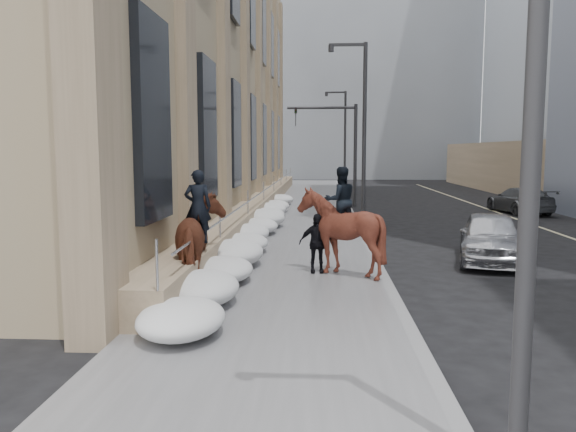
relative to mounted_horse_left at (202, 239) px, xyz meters
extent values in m
plane|color=black|center=(1.77, -1.51, -1.25)|extent=(140.00, 140.00, 0.00)
cube|color=#5B5A5D|center=(1.77, 8.49, -1.19)|extent=(5.00, 80.00, 0.12)
cube|color=slate|center=(4.39, 8.49, -1.19)|extent=(0.24, 80.00, 0.12)
cube|color=#BFB78C|center=(12.27, 8.49, -1.25)|extent=(0.15, 70.00, 0.01)
cube|color=#998564|center=(-3.53, 18.49, 7.75)|extent=(5.00, 44.00, 18.00)
cube|color=#7C6B50|center=(-0.48, 18.49, -0.80)|extent=(1.10, 44.00, 0.90)
cylinder|color=silver|center=(-0.03, 18.49, 0.10)|extent=(0.06, 42.00, 0.06)
cube|color=#7C6B50|center=(-1.08, 8.49, 6.85)|extent=(0.70, 1.20, 16.20)
cube|color=black|center=(-0.93, 11.49, 2.75)|extent=(0.20, 2.20, 4.50)
cube|color=slate|center=(5.77, 58.49, 12.75)|extent=(30.00, 12.00, 28.00)
cube|color=gray|center=(-4.23, 70.49, 8.75)|extent=(24.00, 12.00, 20.00)
cylinder|color=#2D2D30|center=(4.67, -7.51, 2.75)|extent=(0.18, 0.18, 8.00)
cylinder|color=#2D2D30|center=(4.67, 12.49, 2.75)|extent=(0.18, 0.18, 8.00)
cube|color=#2D2D30|center=(3.87, 12.49, 6.65)|extent=(1.60, 0.15, 0.12)
cylinder|color=#2D2D30|center=(3.17, 12.49, 6.50)|extent=(0.24, 0.24, 0.30)
cylinder|color=#2D2D30|center=(4.67, 32.49, 2.75)|extent=(0.18, 0.18, 8.00)
cube|color=#2D2D30|center=(3.87, 32.49, 6.65)|extent=(1.60, 0.15, 0.12)
cylinder|color=#2D2D30|center=(3.17, 32.49, 6.50)|extent=(0.24, 0.24, 0.30)
cylinder|color=#2D2D30|center=(4.77, 20.49, 1.75)|extent=(0.20, 0.20, 6.00)
cylinder|color=#2D2D30|center=(2.77, 20.49, 4.55)|extent=(4.00, 0.16, 0.16)
imported|color=black|center=(1.27, 20.49, 4.05)|extent=(0.18, 0.22, 1.10)
ellipsoid|color=silver|center=(0.32, -1.51, -0.79)|extent=(1.50, 2.10, 0.68)
ellipsoid|color=silver|center=(0.37, 2.49, -0.77)|extent=(1.60, 2.20, 0.72)
ellipsoid|color=silver|center=(0.27, 6.49, -0.81)|extent=(1.40, 2.00, 0.64)
ellipsoid|color=silver|center=(0.42, 10.49, -0.75)|extent=(1.70, 2.30, 0.76)
ellipsoid|color=silver|center=(0.32, 14.49, -0.80)|extent=(1.50, 2.10, 0.66)
imported|color=#522718|center=(0.00, -0.01, -0.05)|extent=(1.60, 2.72, 2.16)
imported|color=black|center=(0.00, 0.14, 0.74)|extent=(0.69, 0.52, 1.72)
imported|color=#441C13|center=(3.26, 1.50, -0.02)|extent=(2.30, 2.45, 2.23)
imported|color=black|center=(3.26, 1.65, 0.78)|extent=(0.99, 0.86, 1.72)
imported|color=black|center=(2.65, 1.71, -0.36)|extent=(0.94, 0.46, 1.55)
imported|color=#AAACB2|center=(7.81, 4.03, -0.50)|extent=(2.78, 4.68, 1.49)
imported|color=#54575B|center=(13.32, 17.57, -0.56)|extent=(2.58, 4.98, 1.38)
camera|label=1|loc=(2.75, -12.77, 2.03)|focal=35.00mm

